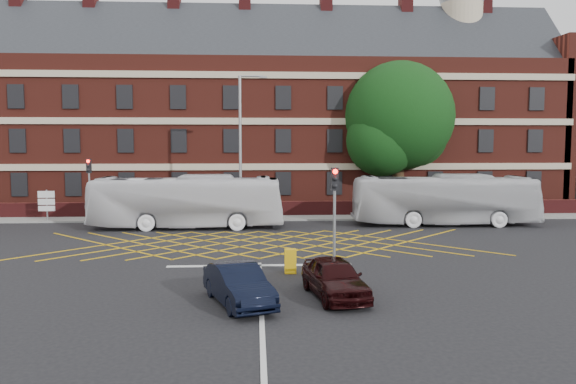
{
  "coord_description": "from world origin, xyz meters",
  "views": [
    {
      "loc": [
        -0.17,
        -27.46,
        5.25
      ],
      "look_at": [
        1.52,
        1.5,
        2.77
      ],
      "focal_mm": 35.0,
      "sensor_mm": 36.0,
      "label": 1
    }
  ],
  "objects": [
    {
      "name": "traffic_light_near",
      "position": [
        3.12,
        -4.35,
        1.76
      ],
      "size": [
        0.7,
        0.7,
        4.27
      ],
      "color": "slate",
      "rests_on": "ground"
    },
    {
      "name": "bus_left",
      "position": [
        -4.44,
        7.69,
        1.66
      ],
      "size": [
        11.97,
        2.87,
        3.33
      ],
      "primitive_type": "imported",
      "rotation": [
        0.0,
        0.0,
        1.56
      ],
      "color": "silver",
      "rests_on": "ground"
    },
    {
      "name": "ground",
      "position": [
        0.0,
        0.0,
        0.0
      ],
      "size": [
        120.0,
        120.0,
        0.0
      ],
      "primitive_type": "plane",
      "color": "black",
      "rests_on": "ground"
    },
    {
      "name": "direction_signs",
      "position": [
        -14.15,
        10.76,
        1.38
      ],
      "size": [
        1.1,
        0.16,
        2.2
      ],
      "color": "gray",
      "rests_on": "ground"
    },
    {
      "name": "traffic_light_far",
      "position": [
        -11.22,
        10.5,
        1.76
      ],
      "size": [
        0.7,
        0.7,
        4.27
      ],
      "color": "slate",
      "rests_on": "ground"
    },
    {
      "name": "stop_line",
      "position": [
        0.0,
        -3.5,
        0.01
      ],
      "size": [
        8.0,
        0.3,
        0.02
      ],
      "primitive_type": "cube",
      "color": "silver",
      "rests_on": "ground"
    },
    {
      "name": "boundary_wall",
      "position": [
        0.0,
        13.0,
        0.55
      ],
      "size": [
        56.0,
        0.5,
        1.1
      ],
      "primitive_type": "cube",
      "color": "#4D1415",
      "rests_on": "ground"
    },
    {
      "name": "box_junction_hatching",
      "position": [
        0.0,
        2.0,
        0.01
      ],
      "size": [
        8.22,
        8.22,
        0.02
      ],
      "primitive_type": "cube",
      "rotation": [
        0.0,
        0.0,
        0.79
      ],
      "color": "#CC990C",
      "rests_on": "ground"
    },
    {
      "name": "victorian_building",
      "position": [
        0.25,
        22.0,
        7.84
      ],
      "size": [
        51.0,
        12.17,
        20.4
      ],
      "color": "#591E16",
      "rests_on": "ground"
    },
    {
      "name": "centre_line",
      "position": [
        0.0,
        -10.0,
        0.01
      ],
      "size": [
        0.15,
        14.0,
        0.02
      ],
      "primitive_type": "cube",
      "color": "silver",
      "rests_on": "ground"
    },
    {
      "name": "far_pavement",
      "position": [
        0.0,
        12.0,
        0.06
      ],
      "size": [
        60.0,
        3.0,
        0.12
      ],
      "primitive_type": "cube",
      "color": "slate",
      "rests_on": "ground"
    },
    {
      "name": "car_maroon",
      "position": [
        2.53,
        -8.69,
        0.68
      ],
      "size": [
        2.26,
        4.22,
        1.37
      ],
      "primitive_type": "imported",
      "rotation": [
        0.0,
        0.0,
        0.17
      ],
      "color": "black",
      "rests_on": "ground"
    },
    {
      "name": "utility_cabinet",
      "position": [
        1.24,
        -4.97,
        0.49
      ],
      "size": [
        0.47,
        0.43,
        0.99
      ],
      "primitive_type": "cube",
      "color": "#D09D0C",
      "rests_on": "ground"
    },
    {
      "name": "car_navy",
      "position": [
        -0.74,
        -9.35,
        0.66
      ],
      "size": [
        2.65,
        4.22,
        1.31
      ],
      "primitive_type": "imported",
      "rotation": [
        0.0,
        0.0,
        0.34
      ],
      "color": "black",
      "rests_on": "ground"
    },
    {
      "name": "street_lamp",
      "position": [
        -1.07,
        9.07,
        3.38
      ],
      "size": [
        2.25,
        1.0,
        9.65
      ],
      "color": "slate",
      "rests_on": "ground"
    },
    {
      "name": "bus_right",
      "position": [
        12.07,
        8.07,
        1.65
      ],
      "size": [
        11.96,
        3.33,
        3.3
      ],
      "primitive_type": "imported",
      "rotation": [
        0.0,
        0.0,
        1.52
      ],
      "color": "silver",
      "rests_on": "ground"
    },
    {
      "name": "deciduous_tree",
      "position": [
        10.94,
        15.76,
        6.83
      ],
      "size": [
        8.48,
        8.46,
        11.65
      ],
      "color": "black",
      "rests_on": "ground"
    }
  ]
}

